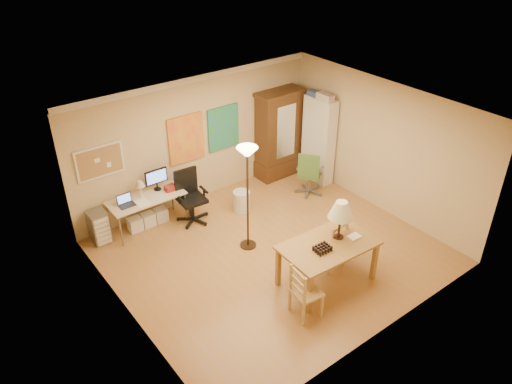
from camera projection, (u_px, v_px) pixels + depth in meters
floor at (272, 252)px, 9.18m from camera, size 5.50×5.50×0.00m
crown_molding at (193, 79)px, 9.50m from camera, size 5.50×0.08×0.12m
corkboard at (100, 162)px, 9.03m from camera, size 0.90×0.04×0.62m
art_panel_left at (186, 139)px, 9.99m from camera, size 0.80×0.04×1.00m
art_panel_right at (223, 128)px, 10.46m from camera, size 0.75×0.04×0.95m
dining_table at (333, 234)px, 8.07m from camera, size 1.61×1.02×1.47m
ladder_chair_back at (331, 245)px, 8.62m from camera, size 0.48×0.46×0.95m
ladder_chair_left at (305, 293)px, 7.61m from camera, size 0.45×0.47×0.92m
torchiere_lamp at (247, 169)px, 8.51m from camera, size 0.37×0.37×2.04m
computer_desk at (148, 208)px, 9.72m from camera, size 1.47×0.64×1.11m
office_chair_black at (192, 208)px, 9.94m from camera, size 0.67×0.67×1.09m
office_chair_green at (309, 182)px, 10.85m from camera, size 0.65×0.65×1.02m
drawer_cart at (99, 227)px, 9.31m from camera, size 0.32×0.38×0.64m
armoire at (279, 140)px, 11.29m from camera, size 1.10×0.52×2.03m
bookshelf at (319, 140)px, 11.06m from camera, size 0.29×0.78×1.96m
wastebin at (242, 201)px, 10.28m from camera, size 0.36×0.36×0.45m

